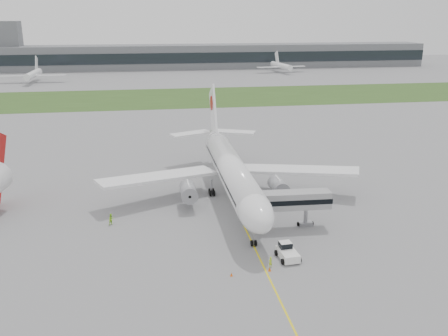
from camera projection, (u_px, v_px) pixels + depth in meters
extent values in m
plane|color=gray|center=(235.00, 208.00, 86.77)|extent=(600.00, 600.00, 0.00)
cube|color=#324F1D|center=(182.00, 97.00, 199.90)|extent=(600.00, 50.00, 0.02)
cube|color=slate|center=(168.00, 57.00, 301.53)|extent=(320.00, 22.00, 14.00)
cube|color=black|center=(169.00, 58.00, 291.16)|extent=(320.00, 0.60, 6.00)
cylinder|color=white|center=(232.00, 170.00, 88.87)|extent=(5.00, 38.00, 5.00)
ellipsoid|color=white|center=(255.00, 212.00, 70.49)|extent=(5.00, 11.00, 5.00)
cube|color=black|center=(257.00, 208.00, 69.28)|extent=(3.20, 1.54, 1.14)
cone|color=white|center=(214.00, 137.00, 109.38)|extent=(5.00, 10.53, 6.16)
cube|color=white|center=(158.00, 177.00, 89.17)|extent=(22.13, 13.52, 1.70)
cube|color=white|center=(298.00, 170.00, 93.06)|extent=(22.13, 13.52, 1.70)
cylinder|color=#A8A9AE|center=(188.00, 191.00, 86.09)|extent=(2.70, 5.20, 2.70)
cylinder|color=#A8A9AE|center=(278.00, 186.00, 88.49)|extent=(2.70, 5.20, 2.70)
cube|color=white|center=(213.00, 113.00, 109.27)|extent=(0.45, 10.90, 12.76)
cylinder|color=#A10A09|center=(213.00, 103.00, 109.62)|extent=(0.60, 3.20, 3.20)
cube|color=white|center=(191.00, 134.00, 110.87)|extent=(9.54, 6.34, 0.35)
cube|color=white|center=(235.00, 132.00, 112.36)|extent=(9.54, 6.34, 0.35)
cylinder|color=#96969C|center=(254.00, 236.00, 72.17)|extent=(0.24, 0.24, 3.10)
cylinder|color=black|center=(212.00, 192.00, 92.73)|extent=(1.40, 1.10, 1.10)
cylinder|color=black|center=(245.00, 190.00, 93.69)|extent=(1.40, 1.10, 1.10)
cube|color=white|center=(288.00, 254.00, 68.62)|extent=(2.55, 4.18, 1.07)
cube|color=white|center=(285.00, 245.00, 69.34)|extent=(1.72, 1.55, 0.89)
cube|color=black|center=(285.00, 245.00, 69.33)|extent=(1.76, 1.60, 0.76)
cylinder|color=black|center=(276.00, 253.00, 69.68)|extent=(0.38, 0.82, 0.80)
cylinder|color=black|center=(292.00, 251.00, 70.22)|extent=(0.38, 0.82, 0.80)
cylinder|color=black|center=(283.00, 262.00, 67.20)|extent=(0.38, 0.82, 0.80)
cylinder|color=black|center=(300.00, 260.00, 67.75)|extent=(0.38, 0.82, 0.80)
cube|color=gray|center=(291.00, 200.00, 77.53)|extent=(12.55, 3.14, 2.67)
cube|color=black|center=(291.00, 200.00, 77.53)|extent=(12.73, 3.24, 0.80)
cube|color=gray|center=(255.00, 204.00, 76.03)|extent=(2.31, 3.03, 3.03)
cylinder|color=#96969C|center=(306.00, 216.00, 79.13)|extent=(0.62, 0.62, 3.38)
cube|color=#96969C|center=(305.00, 224.00, 79.54)|extent=(2.18, 1.33, 0.62)
cylinder|color=black|center=(298.00, 224.00, 79.41)|extent=(0.29, 0.63, 0.62)
cylinder|color=black|center=(312.00, 223.00, 79.68)|extent=(0.29, 0.63, 0.62)
cone|color=#ED5A0C|center=(231.00, 274.00, 64.26)|extent=(0.35, 0.35, 0.48)
cone|color=#ED5A0C|center=(270.00, 269.00, 65.49)|extent=(0.41, 0.41, 0.56)
imported|color=#AEDA24|center=(270.00, 262.00, 66.35)|extent=(0.67, 0.59, 1.55)
imported|color=#A0EF27|center=(111.00, 219.00, 79.67)|extent=(1.15, 1.13, 1.87)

